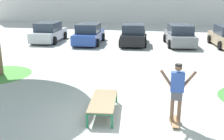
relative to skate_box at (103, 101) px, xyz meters
name	(u,v)px	position (x,y,z in m)	size (l,w,h in m)	color
ground_plane	(122,120)	(0.64, -0.33, -0.41)	(120.00, 120.00, 0.00)	#B7B5AD
skate_box	(103,101)	(0.00, 0.00, 0.00)	(0.94, 1.97, 0.46)	#237A4C
skateboard	(175,121)	(2.17, -0.29, -0.34)	(0.22, 0.81, 0.09)	#9E754C
skater	(177,89)	(2.17, -0.29, 0.66)	(1.00, 0.29, 1.69)	brown
car_silver	(49,33)	(-6.94, 12.07, 0.28)	(2.09, 4.29, 1.50)	#B7BABF
car_blue	(89,34)	(-3.63, 11.76, 0.28)	(2.10, 4.29, 1.50)	#28479E
car_black	(134,35)	(-0.33, 12.10, 0.28)	(2.11, 4.30, 1.50)	black
car_grey	(180,36)	(2.98, 12.30, 0.28)	(2.29, 4.37, 1.50)	slate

